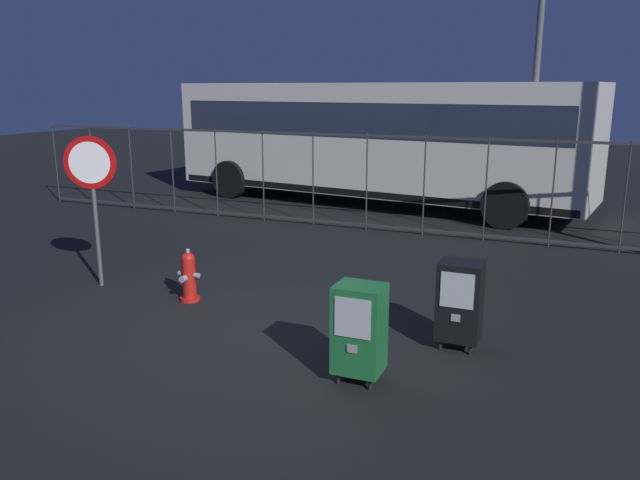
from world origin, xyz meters
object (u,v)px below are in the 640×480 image
object	(u,v)px
newspaper_box_primary	(359,329)
newspaper_box_secondary	(460,301)
stop_sign	(92,180)
bus_near	(375,136)
fire_hydrant	(189,276)
street_light_near_right	(539,42)

from	to	relation	value
newspaper_box_primary	newspaper_box_secondary	size ratio (longest dim) A/B	1.00
newspaper_box_primary	stop_sign	xyz separation A→B (m)	(-4.62, 1.45, 1.03)
stop_sign	bus_near	xyz separation A→B (m)	(1.63, 8.13, 0.11)
fire_hydrant	bus_near	world-z (taller)	bus_near
newspaper_box_primary	bus_near	world-z (taller)	bus_near
newspaper_box_primary	bus_near	size ratio (longest dim) A/B	0.09
newspaper_box_secondary	bus_near	distance (m)	9.23
bus_near	street_light_near_right	size ratio (longest dim) A/B	1.65
stop_sign	street_light_near_right	distance (m)	9.39
newspaper_box_secondary	street_light_near_right	xyz separation A→B (m)	(0.03, 7.56, 3.24)
stop_sign	street_light_near_right	size ratio (longest dim) A/B	0.34
newspaper_box_secondary	bus_near	xyz separation A→B (m)	(-3.75, 8.35, 1.14)
fire_hydrant	newspaper_box_primary	size ratio (longest dim) A/B	0.73
fire_hydrant	newspaper_box_secondary	bearing A→B (deg)	-2.69
bus_near	street_light_near_right	xyz separation A→B (m)	(3.79, -0.79, 2.10)
street_light_near_right	newspaper_box_secondary	bearing A→B (deg)	-90.26
newspaper_box_primary	newspaper_box_secondary	xyz separation A→B (m)	(0.76, 1.23, 0.00)
newspaper_box_secondary	newspaper_box_primary	bearing A→B (deg)	-121.79
fire_hydrant	newspaper_box_primary	world-z (taller)	newspaper_box_primary
fire_hydrant	newspaper_box_secondary	xyz separation A→B (m)	(3.76, -0.18, 0.22)
stop_sign	newspaper_box_primary	bearing A→B (deg)	-17.42
street_light_near_right	bus_near	bearing A→B (deg)	168.19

